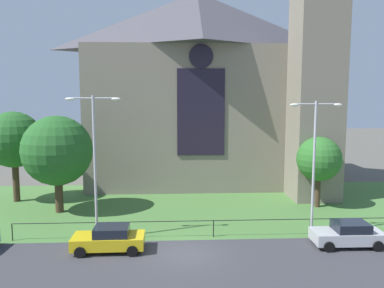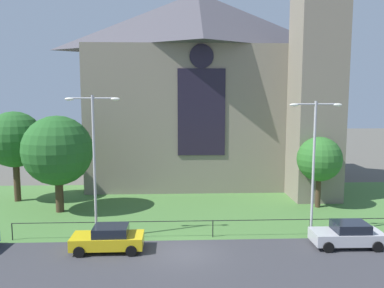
{
  "view_description": "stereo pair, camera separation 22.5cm",
  "coord_description": "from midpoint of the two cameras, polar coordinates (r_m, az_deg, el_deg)",
  "views": [
    {
      "loc": [
        -0.73,
        -21.36,
        9.01
      ],
      "look_at": [
        0.75,
        8.0,
        5.46
      ],
      "focal_mm": 35.65,
      "sensor_mm": 36.0,
      "label": 1
    },
    {
      "loc": [
        -0.51,
        -21.37,
        9.01
      ],
      "look_at": [
        0.75,
        8.0,
        5.46
      ],
      "focal_mm": 35.65,
      "sensor_mm": 36.0,
      "label": 2
    }
  ],
  "objects": [
    {
      "name": "parked_car_silver",
      "position": [
        25.71,
        22.05,
        -12.39
      ],
      "size": [
        4.22,
        2.06,
        1.51
      ],
      "rotation": [
        0.0,
        0.0,
        3.13
      ],
      "color": "#B7B7BC",
      "rests_on": "ground"
    },
    {
      "name": "road_asphalt",
      "position": [
        21.36,
        -1.01,
        -18.05
      ],
      "size": [
        120.0,
        8.0,
        0.01
      ],
      "primitive_type": "cube",
      "color": "#38383D",
      "rests_on": "ground"
    },
    {
      "name": "streetlamp_near",
      "position": [
        24.5,
        -14.64,
        -0.95
      ],
      "size": [
        3.37,
        0.26,
        9.21
      ],
      "color": "#B2B2B7",
      "rests_on": "ground"
    },
    {
      "name": "iron_railing",
      "position": [
        25.31,
        2.97,
        -11.69
      ],
      "size": [
        25.73,
        0.07,
        1.13
      ],
      "color": "black",
      "rests_on": "ground"
    },
    {
      "name": "grass_verge",
      "position": [
        30.72,
        -1.63,
        -10.17
      ],
      "size": [
        120.0,
        20.0,
        0.01
      ],
      "primitive_type": "cube",
      "color": "#477538",
      "rests_on": "ground"
    },
    {
      "name": "church_building",
      "position": [
        40.79,
        1.72,
        8.65
      ],
      "size": [
        23.2,
        16.2,
        26.0
      ],
      "color": "gray",
      "rests_on": "ground"
    },
    {
      "name": "streetlamp_far",
      "position": [
        25.62,
        17.59,
        -1.17
      ],
      "size": [
        3.37,
        0.26,
        8.84
      ],
      "color": "#B2B2B7",
      "rests_on": "ground"
    },
    {
      "name": "parked_car_yellow",
      "position": [
        23.73,
        -12.54,
        -13.67
      ],
      "size": [
        4.22,
        2.05,
        1.51
      ],
      "rotation": [
        0.0,
        0.0,
        3.15
      ],
      "color": "gold",
      "rests_on": "ground"
    },
    {
      "name": "ground",
      "position": [
        32.63,
        -1.71,
        -9.15
      ],
      "size": [
        160.0,
        160.0,
        0.0
      ],
      "primitive_type": "plane",
      "color": "#56544C"
    },
    {
      "name": "tree_right_near",
      "position": [
        32.97,
        18.28,
        -2.16
      ],
      "size": [
        3.65,
        3.65,
        5.88
      ],
      "color": "#423021",
      "rests_on": "ground"
    },
    {
      "name": "tree_left_far",
      "position": [
        36.31,
        -25.28,
        0.56
      ],
      "size": [
        4.85,
        4.85,
        7.89
      ],
      "color": "#423021",
      "rests_on": "ground"
    },
    {
      "name": "tree_left_near",
      "position": [
        31.59,
        -19.71,
        -0.97
      ],
      "size": [
        5.47,
        5.47,
        7.68
      ],
      "color": "#423021",
      "rests_on": "ground"
    }
  ]
}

